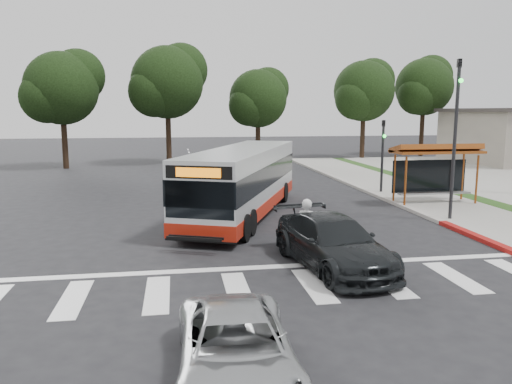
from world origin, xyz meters
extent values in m
plane|color=black|center=(0.00, 0.00, 0.00)|extent=(140.00, 140.00, 0.00)
cube|color=gray|center=(11.00, 8.00, 0.06)|extent=(4.00, 40.00, 0.12)
cube|color=#9E9991|center=(9.00, 8.00, 0.07)|extent=(0.30, 40.00, 0.15)
cube|color=maroon|center=(9.00, -2.00, 0.08)|extent=(0.32, 6.00, 0.15)
cube|color=silver|center=(0.00, -5.00, 0.01)|extent=(18.00, 2.60, 0.01)
cylinder|color=brown|center=(9.00, 4.40, 1.27)|extent=(0.10, 0.10, 2.30)
cylinder|color=brown|center=(12.60, 4.40, 1.27)|extent=(0.10, 0.10, 2.30)
cylinder|color=brown|center=(9.00, 5.60, 1.27)|extent=(0.10, 0.10, 2.30)
cylinder|color=brown|center=(12.60, 5.60, 1.27)|extent=(0.10, 0.10, 2.30)
cube|color=brown|center=(10.80, 5.00, 2.57)|extent=(4.20, 1.60, 0.12)
cube|color=brown|center=(10.80, 5.05, 2.72)|extent=(4.20, 1.32, 0.51)
cube|color=black|center=(10.80, 5.60, 1.32)|extent=(3.80, 0.06, 1.60)
cube|color=gray|center=(10.80, 5.00, 0.57)|extent=(3.60, 0.40, 0.08)
cylinder|color=black|center=(9.60, 1.50, 3.25)|extent=(0.14, 0.14, 6.50)
imported|color=black|center=(9.60, 1.50, 6.00)|extent=(0.16, 0.20, 1.00)
sphere|color=#19E533|center=(9.60, 1.32, 5.65)|extent=(0.18, 0.18, 0.18)
cylinder|color=black|center=(9.60, 8.50, 2.00)|extent=(0.14, 0.14, 4.00)
imported|color=black|center=(9.60, 8.50, 3.50)|extent=(0.16, 0.20, 1.00)
sphere|color=#19E533|center=(9.60, 8.32, 3.15)|extent=(0.18, 0.18, 0.18)
cylinder|color=black|center=(16.00, 28.00, 2.30)|extent=(0.44, 0.44, 4.40)
sphere|color=black|center=(16.00, 28.00, 6.30)|extent=(5.60, 5.60, 5.60)
sphere|color=black|center=(17.12, 28.84, 7.30)|extent=(4.20, 4.20, 4.20)
sphere|color=black|center=(15.02, 27.30, 5.60)|extent=(3.92, 3.92, 3.92)
cylinder|color=black|center=(23.00, 30.00, 2.42)|extent=(0.44, 0.44, 4.84)
sphere|color=black|center=(23.00, 30.00, 6.82)|extent=(5.60, 5.60, 5.60)
sphere|color=black|center=(24.12, 30.84, 7.92)|extent=(4.20, 4.20, 4.20)
sphere|color=black|center=(22.02, 29.30, 6.05)|extent=(3.92, 3.92, 3.92)
cylinder|color=black|center=(-2.00, 26.00, 2.42)|extent=(0.44, 0.44, 4.84)
sphere|color=black|center=(-2.00, 26.00, 6.82)|extent=(6.00, 6.00, 6.00)
sphere|color=black|center=(-0.80, 26.90, 7.92)|extent=(4.50, 4.50, 4.50)
sphere|color=black|center=(-3.05, 25.25, 6.05)|extent=(4.20, 4.20, 4.20)
cylinder|color=black|center=(6.00, 28.00, 1.98)|extent=(0.44, 0.44, 3.96)
sphere|color=black|center=(6.00, 28.00, 5.58)|extent=(5.20, 5.20, 5.20)
sphere|color=black|center=(7.04, 28.78, 6.48)|extent=(3.90, 3.90, 3.90)
sphere|color=black|center=(5.09, 27.35, 4.95)|extent=(3.64, 3.64, 3.64)
cylinder|color=black|center=(-10.00, 24.00, 2.20)|extent=(0.44, 0.44, 4.40)
sphere|color=black|center=(-10.00, 24.00, 6.20)|extent=(5.60, 5.60, 5.60)
sphere|color=black|center=(-8.88, 24.84, 7.20)|extent=(4.20, 4.20, 4.20)
sphere|color=black|center=(-10.98, 23.30, 5.50)|extent=(3.92, 3.92, 3.92)
imported|color=silver|center=(2.45, -2.50, 0.92)|extent=(0.80, 0.73, 1.84)
imported|color=black|center=(2.95, -3.61, 0.74)|extent=(2.90, 5.39, 1.48)
imported|color=#A6A8AB|center=(-0.55, -9.32, 0.58)|extent=(2.07, 4.25, 1.16)
camera|label=1|loc=(-1.47, -17.00, 4.48)|focal=35.00mm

